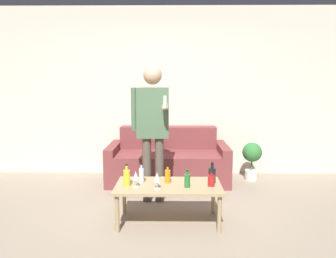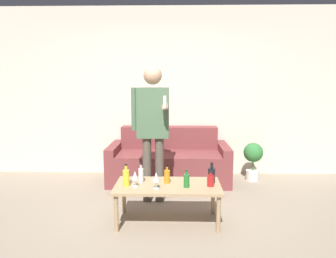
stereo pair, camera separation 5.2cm
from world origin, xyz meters
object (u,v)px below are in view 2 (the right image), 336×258
Objects in this scene: coffee_table at (168,188)px; bottle_orange at (126,177)px; person_standing_front at (153,122)px; couch at (169,162)px.

bottle_orange reaches higher than coffee_table.
coffee_table is 0.92m from person_standing_front.
person_standing_front is (-0.18, -0.90, 0.73)m from couch.
couch reaches higher than bottle_orange.
person_standing_front reaches higher than couch.
coffee_table is at bearing -71.90° from person_standing_front.
couch is 1.65m from bottle_orange.
couch is 1.59× the size of coffee_table.
couch is 1.06× the size of person_standing_front.
bottle_orange is (-0.42, -1.58, 0.22)m from couch.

